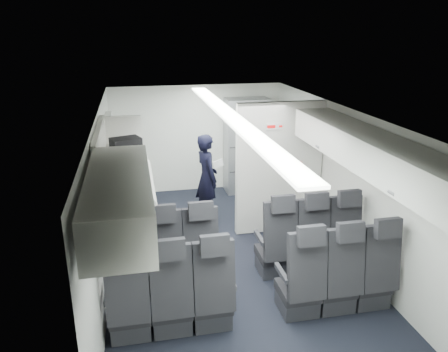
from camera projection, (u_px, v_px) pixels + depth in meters
name	position (u px, v px, depth m)	size (l,w,h in m)	color
cabin_shell	(230.00, 187.00, 6.01)	(3.41, 6.01, 2.16)	black
seat_row_front	(239.00, 252.00, 5.75)	(3.33, 0.56, 1.24)	#28272A
seat_row_mid	(257.00, 290.00, 4.92)	(3.33, 0.56, 1.24)	#28272A
overhead_bin_left_rear	(120.00, 198.00, 3.65)	(0.53, 1.80, 0.40)	white
overhead_bin_left_front_open	(119.00, 155.00, 5.30)	(0.64, 1.70, 0.72)	#9E9E93
overhead_bin_right_rear	(418.00, 175.00, 4.19)	(0.53, 1.80, 0.40)	white
overhead_bin_right_front	(337.00, 134.00, 5.82)	(0.53, 1.70, 0.40)	white
bulkhead_partition	(279.00, 168.00, 6.96)	(1.40, 0.15, 2.13)	white
galley_unit	(246.00, 146.00, 8.77)	(0.85, 0.52, 1.90)	#939399
boarding_door	(112.00, 172.00, 7.18)	(0.12, 1.27, 1.86)	silver
flight_attendant	(207.00, 178.00, 7.47)	(0.56, 0.37, 1.53)	black
carry_on_bag	(126.00, 146.00, 5.52)	(0.36, 0.25, 0.21)	black
papers	(218.00, 164.00, 7.38)	(0.18, 0.02, 0.12)	white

